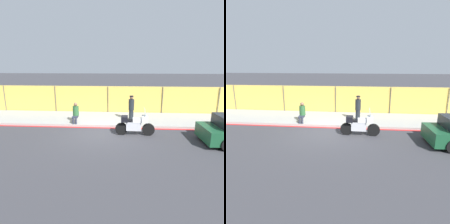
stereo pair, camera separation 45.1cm
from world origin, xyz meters
TOP-DOWN VIEW (x-y plane):
  - ground_plane at (0.00, 0.00)m, footprint 120.00×120.00m
  - sidewalk at (0.00, 2.79)m, footprint 30.69×3.39m
  - curb_paint_stripe at (0.00, 1.00)m, footprint 30.69×0.18m
  - storefront_fence at (0.00, 4.57)m, footprint 29.16×0.17m
  - motorcycle at (1.86, -0.11)m, footprint 2.16×0.51m
  - officer_standing at (1.73, 2.35)m, footprint 0.37×0.37m
  - person_seated_on_curb at (-1.82, 1.55)m, footprint 0.39×0.67m

SIDE VIEW (x-z plane):
  - ground_plane at x=0.00m, z-range 0.00..0.00m
  - curb_paint_stripe at x=0.00m, z-range 0.00..0.01m
  - sidewalk at x=0.00m, z-range 0.00..0.14m
  - motorcycle at x=1.86m, z-range -0.14..1.39m
  - person_seated_on_curb at x=-1.82m, z-range 0.21..1.50m
  - officer_standing at x=1.73m, z-range 0.16..1.81m
  - storefront_fence at x=0.00m, z-range 0.00..2.14m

